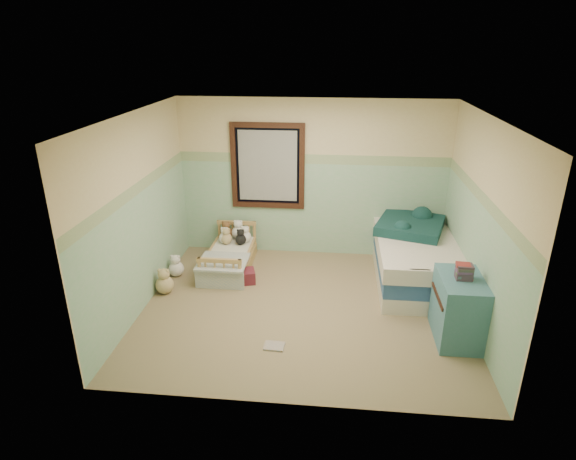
# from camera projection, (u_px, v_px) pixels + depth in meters

# --- Properties ---
(floor) EXTENTS (4.20, 3.60, 0.02)m
(floor) POSITION_uv_depth(u_px,v_px,m) (303.00, 308.00, 6.30)
(floor) COLOR #897654
(floor) RESTS_ON ground
(ceiling) EXTENTS (4.20, 3.60, 0.02)m
(ceiling) POSITION_uv_depth(u_px,v_px,m) (305.00, 115.00, 5.36)
(ceiling) COLOR silver
(ceiling) RESTS_ON wall_back
(wall_back) EXTENTS (4.20, 0.04, 2.50)m
(wall_back) POSITION_uv_depth(u_px,v_px,m) (312.00, 179.00, 7.49)
(wall_back) COLOR #D1BB8A
(wall_back) RESTS_ON floor
(wall_front) EXTENTS (4.20, 0.04, 2.50)m
(wall_front) POSITION_uv_depth(u_px,v_px,m) (289.00, 291.00, 4.17)
(wall_front) COLOR #D1BB8A
(wall_front) RESTS_ON floor
(wall_left) EXTENTS (0.04, 3.60, 2.50)m
(wall_left) POSITION_uv_depth(u_px,v_px,m) (139.00, 213.00, 6.03)
(wall_left) COLOR #D1BB8A
(wall_left) RESTS_ON floor
(wall_right) EXTENTS (0.04, 3.60, 2.50)m
(wall_right) POSITION_uv_depth(u_px,v_px,m) (481.00, 226.00, 5.63)
(wall_right) COLOR #D1BB8A
(wall_right) RESTS_ON floor
(wainscot_mint) EXTENTS (4.20, 0.01, 1.50)m
(wainscot_mint) POSITION_uv_depth(u_px,v_px,m) (312.00, 209.00, 7.67)
(wainscot_mint) COLOR #7DB688
(wainscot_mint) RESTS_ON floor
(border_strip) EXTENTS (4.20, 0.01, 0.15)m
(border_strip) POSITION_uv_depth(u_px,v_px,m) (313.00, 159.00, 7.36)
(border_strip) COLOR #396637
(border_strip) RESTS_ON wall_back
(window_frame) EXTENTS (1.16, 0.06, 1.36)m
(window_frame) POSITION_uv_depth(u_px,v_px,m) (268.00, 166.00, 7.45)
(window_frame) COLOR black
(window_frame) RESTS_ON wall_back
(window_blinds) EXTENTS (0.92, 0.01, 1.12)m
(window_blinds) POSITION_uv_depth(u_px,v_px,m) (268.00, 166.00, 7.46)
(window_blinds) COLOR #B3B3AE
(window_blinds) RESTS_ON window_frame
(toddler_bed_frame) EXTENTS (0.64, 1.29, 0.17)m
(toddler_bed_frame) POSITION_uv_depth(u_px,v_px,m) (230.00, 263.00, 7.35)
(toddler_bed_frame) COLOR tan
(toddler_bed_frame) RESTS_ON floor
(toddler_mattress) EXTENTS (0.59, 1.23, 0.12)m
(toddler_mattress) POSITION_uv_depth(u_px,v_px,m) (229.00, 255.00, 7.30)
(toddler_mattress) COLOR silver
(toddler_mattress) RESTS_ON toddler_bed_frame
(patchwork_quilt) EXTENTS (0.70, 0.64, 0.03)m
(patchwork_quilt) POSITION_uv_depth(u_px,v_px,m) (223.00, 262.00, 6.90)
(patchwork_quilt) COLOR #688AB1
(patchwork_quilt) RESTS_ON toddler_mattress
(plush_bed_brown) EXTENTS (0.20, 0.20, 0.20)m
(plush_bed_brown) POSITION_uv_depth(u_px,v_px,m) (226.00, 233.00, 7.71)
(plush_bed_brown) COLOR brown
(plush_bed_brown) RESTS_ON toddler_mattress
(plush_bed_white) EXTENTS (0.22, 0.22, 0.22)m
(plush_bed_white) POSITION_uv_depth(u_px,v_px,m) (238.00, 233.00, 7.69)
(plush_bed_white) COLOR white
(plush_bed_white) RESTS_ON toddler_mattress
(plush_bed_tan) EXTENTS (0.18, 0.18, 0.18)m
(plush_bed_tan) POSITION_uv_depth(u_px,v_px,m) (226.00, 239.00, 7.51)
(plush_bed_tan) COLOR tan
(plush_bed_tan) RESTS_ON toddler_mattress
(plush_bed_dark) EXTENTS (0.17, 0.17, 0.17)m
(plush_bed_dark) POSITION_uv_depth(u_px,v_px,m) (241.00, 239.00, 7.49)
(plush_bed_dark) COLOR black
(plush_bed_dark) RESTS_ON toddler_mattress
(plush_floor_cream) EXTENTS (0.23, 0.23, 0.23)m
(plush_floor_cream) POSITION_uv_depth(u_px,v_px,m) (176.00, 269.00, 7.10)
(plush_floor_cream) COLOR white
(plush_floor_cream) RESTS_ON floor
(plush_floor_tan) EXTENTS (0.25, 0.25, 0.25)m
(plush_floor_tan) POSITION_uv_depth(u_px,v_px,m) (165.00, 285.00, 6.62)
(plush_floor_tan) COLOR tan
(plush_floor_tan) RESTS_ON floor
(twin_bed_frame) EXTENTS (1.06, 2.11, 0.22)m
(twin_bed_frame) POSITION_uv_depth(u_px,v_px,m) (412.00, 272.00, 7.02)
(twin_bed_frame) COLOR silver
(twin_bed_frame) RESTS_ON floor
(twin_boxspring) EXTENTS (1.06, 2.11, 0.22)m
(twin_boxspring) POSITION_uv_depth(u_px,v_px,m) (414.00, 258.00, 6.94)
(twin_boxspring) COLOR navy
(twin_boxspring) RESTS_ON twin_bed_frame
(twin_mattress) EXTENTS (1.10, 2.15, 0.22)m
(twin_mattress) POSITION_uv_depth(u_px,v_px,m) (415.00, 244.00, 6.86)
(twin_mattress) COLOR silver
(twin_mattress) RESTS_ON twin_boxspring
(teal_blanket) EXTENTS (1.14, 1.17, 0.14)m
(teal_blanket) POSITION_uv_depth(u_px,v_px,m) (410.00, 225.00, 7.07)
(teal_blanket) COLOR #122E2D
(teal_blanket) RESTS_ON twin_mattress
(dresser) EXTENTS (0.49, 0.78, 0.78)m
(dresser) POSITION_uv_depth(u_px,v_px,m) (458.00, 308.00, 5.53)
(dresser) COLOR teal
(dresser) RESTS_ON floor
(book_stack) EXTENTS (0.18, 0.14, 0.18)m
(book_stack) POSITION_uv_depth(u_px,v_px,m) (464.00, 272.00, 5.35)
(book_stack) COLOR #502D26
(book_stack) RESTS_ON dresser
(red_pillow) EXTENTS (0.36, 0.33, 0.19)m
(red_pillow) POSITION_uv_depth(u_px,v_px,m) (244.00, 276.00, 6.93)
(red_pillow) COLOR maroon
(red_pillow) RESTS_ON floor
(floor_book) EXTENTS (0.24, 0.19, 0.02)m
(floor_book) POSITION_uv_depth(u_px,v_px,m) (274.00, 346.00, 5.49)
(floor_book) COLOR #FAA346
(floor_book) RESTS_ON floor
(extra_plush_0) EXTENTS (0.19, 0.19, 0.19)m
(extra_plush_0) POSITION_uv_depth(u_px,v_px,m) (245.00, 237.00, 7.57)
(extra_plush_0) COLOR white
(extra_plush_0) RESTS_ON toddler_mattress
(extra_plush_1) EXTENTS (0.18, 0.18, 0.18)m
(extra_plush_1) POSITION_uv_depth(u_px,v_px,m) (225.00, 238.00, 7.53)
(extra_plush_1) COLOR white
(extra_plush_1) RESTS_ON toddler_mattress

